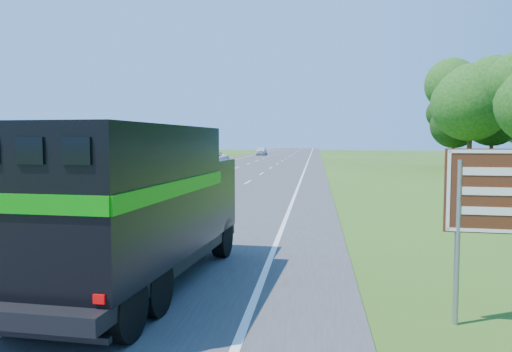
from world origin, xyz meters
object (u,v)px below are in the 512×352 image
(far_car, at_px, (262,151))
(exit_sign, at_px, (510,199))
(horse_truck, at_px, (136,203))
(white_suv, at_px, (206,160))

(far_car, bearing_deg, exit_sign, -79.87)
(horse_truck, xyz_separation_m, far_car, (-6.99, 86.65, -0.94))
(white_suv, bearing_deg, horse_truck, -76.02)
(horse_truck, bearing_deg, exit_sign, -6.34)
(horse_truck, bearing_deg, far_car, 99.03)
(horse_truck, height_order, exit_sign, horse_truck)
(exit_sign, bearing_deg, far_car, 104.19)
(white_suv, xyz_separation_m, far_car, (0.23, 47.94, -0.18))
(far_car, bearing_deg, white_suv, -88.95)
(white_suv, bearing_deg, exit_sign, -67.48)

